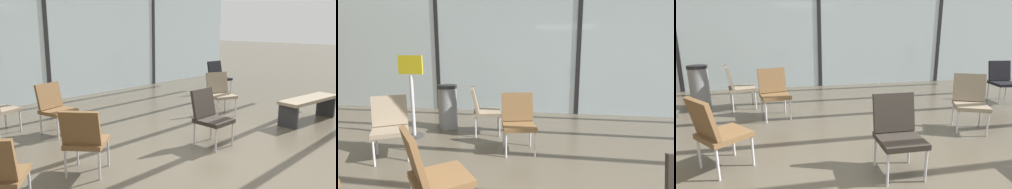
# 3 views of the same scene
# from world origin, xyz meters

# --- Properties ---
(glass_curtain_wall) EXTENTS (14.00, 0.08, 3.23)m
(glass_curtain_wall) POSITION_xyz_m (0.00, 5.20, 1.61)
(glass_curtain_wall) COLOR silver
(glass_curtain_wall) RESTS_ON ground
(window_mullion_1) EXTENTS (0.10, 0.12, 3.23)m
(window_mullion_1) POSITION_xyz_m (0.00, 5.20, 1.61)
(window_mullion_1) COLOR black
(window_mullion_1) RESTS_ON ground
(window_mullion_2) EXTENTS (0.10, 0.12, 3.23)m
(window_mullion_2) POSITION_xyz_m (3.50, 5.20, 1.61)
(window_mullion_2) COLOR black
(window_mullion_2) RESTS_ON ground
(parked_airplane) EXTENTS (11.07, 4.38, 4.38)m
(parked_airplane) POSITION_xyz_m (0.52, 10.23, 2.19)
(parked_airplane) COLOR silver
(parked_airplane) RESTS_ON ground
(lounge_chair_0) EXTENTS (0.63, 0.60, 0.87)m
(lounge_chair_0) POSITION_xyz_m (-1.86, 3.34, 0.49)
(lounge_chair_0) COLOR #7F705B
(lounge_chair_0) RESTS_ON ground
(lounge_chair_1) EXTENTS (0.65, 0.67, 0.87)m
(lounge_chair_1) POSITION_xyz_m (1.93, 1.43, 0.49)
(lounge_chair_1) COLOR #7F705B
(lounge_chair_1) RESTS_ON ground
(lounge_chair_2) EXTENTS (0.71, 0.71, 0.87)m
(lounge_chair_2) POSITION_xyz_m (-1.67, 0.84, 0.49)
(lounge_chair_2) COLOR brown
(lounge_chair_2) RESTS_ON ground
(lounge_chair_4) EXTENTS (0.59, 0.62, 0.87)m
(lounge_chair_4) POSITION_xyz_m (-1.13, 2.68, 0.49)
(lounge_chair_4) COLOR brown
(lounge_chair_4) RESTS_ON ground
(lounge_chair_5) EXTENTS (0.55, 0.59, 0.87)m
(lounge_chair_5) POSITION_xyz_m (3.72, 2.80, 0.49)
(lounge_chair_5) COLOR black
(lounge_chair_5) RESTS_ON ground
(lounge_chair_7) EXTENTS (0.48, 0.53, 0.87)m
(lounge_chair_7) POSITION_xyz_m (0.30, 0.44, 0.49)
(lounge_chair_7) COLOR #28231E
(lounge_chair_7) RESTS_ON ground
(trash_bin) EXTENTS (0.38, 0.38, 0.86)m
(trash_bin) POSITION_xyz_m (-2.62, 3.56, 0.43)
(trash_bin) COLOR slate
(trash_bin) RESTS_ON ground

